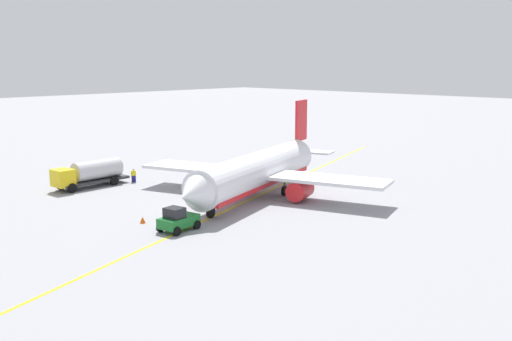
# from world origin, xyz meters

# --- Properties ---
(ground_plane) EXTENTS (400.00, 400.00, 0.00)m
(ground_plane) POSITION_xyz_m (0.00, 0.00, 0.00)
(ground_plane) COLOR #939399
(airplane) EXTENTS (30.65, 29.21, 10.00)m
(airplane) POSITION_xyz_m (-0.43, -0.13, 2.82)
(airplane) COLOR white
(airplane) RESTS_ON ground
(fuel_tanker) EXTENTS (9.50, 3.07, 3.15)m
(fuel_tanker) POSITION_xyz_m (9.91, -18.10, 1.71)
(fuel_tanker) COLOR #2D2D33
(fuel_tanker) RESTS_ON ground
(pushback_tug) EXTENTS (3.82, 2.71, 2.20)m
(pushback_tug) POSITION_xyz_m (14.45, 4.11, 1.01)
(pushback_tug) COLOR #196B28
(pushback_tug) RESTS_ON ground
(refueling_worker) EXTENTS (0.58, 0.45, 1.71)m
(refueling_worker) POSITION_xyz_m (4.63, -16.74, 0.82)
(refueling_worker) COLOR navy
(refueling_worker) RESTS_ON ground
(safety_cone_nose) EXTENTS (0.56, 0.56, 0.62)m
(safety_cone_nose) POSITION_xyz_m (15.12, -0.26, 0.31)
(safety_cone_nose) COLOR #F2590F
(safety_cone_nose) RESTS_ON ground
(taxi_line_marking) EXTENTS (82.70, 25.93, 0.01)m
(taxi_line_marking) POSITION_xyz_m (0.00, 0.00, 0.01)
(taxi_line_marking) COLOR yellow
(taxi_line_marking) RESTS_ON ground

